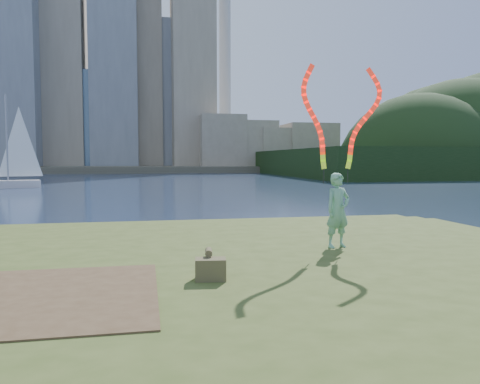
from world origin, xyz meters
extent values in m
plane|color=#17233A|center=(0.00, 0.00, 0.00)|extent=(320.00, 320.00, 0.00)
cube|color=#3B4B1A|center=(0.00, -2.50, 0.15)|extent=(20.00, 18.00, 0.30)
cube|color=#3B4B1A|center=(0.00, -2.20, 0.40)|extent=(17.00, 15.00, 0.30)
cube|color=#3B4B1A|center=(0.00, -2.00, 0.65)|extent=(14.00, 12.00, 0.30)
cube|color=#47331E|center=(-2.20, -3.20, 0.81)|extent=(3.20, 3.00, 0.02)
cube|color=#4C4738|center=(0.00, 95.00, 0.60)|extent=(320.00, 40.00, 1.20)
cylinder|color=silver|center=(18.00, 102.00, 30.20)|extent=(2.80, 2.80, 58.00)
imported|color=#197B49|center=(2.96, -0.79, 1.53)|extent=(0.61, 0.48, 1.47)
cylinder|color=black|center=(2.67, -0.76, 2.21)|extent=(0.02, 0.02, 0.30)
cylinder|color=black|center=(3.24, -0.61, 2.21)|extent=(0.02, 0.02, 0.30)
cube|color=#484325|center=(0.17, -2.78, 0.96)|extent=(0.47, 0.34, 0.31)
cylinder|color=#484325|center=(0.17, -2.57, 1.17)|extent=(0.14, 0.30, 0.10)
cube|color=silver|center=(-12.67, 34.98, 0.31)|extent=(5.39, 3.28, 0.72)
cylinder|color=gray|center=(-12.67, 34.98, 4.32)|extent=(0.14, 0.14, 7.81)
camera|label=1|loc=(-0.72, -9.36, 2.53)|focal=35.00mm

